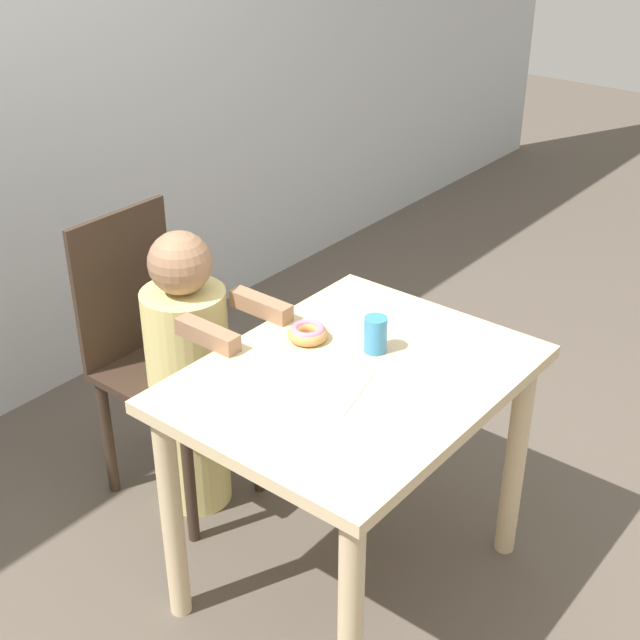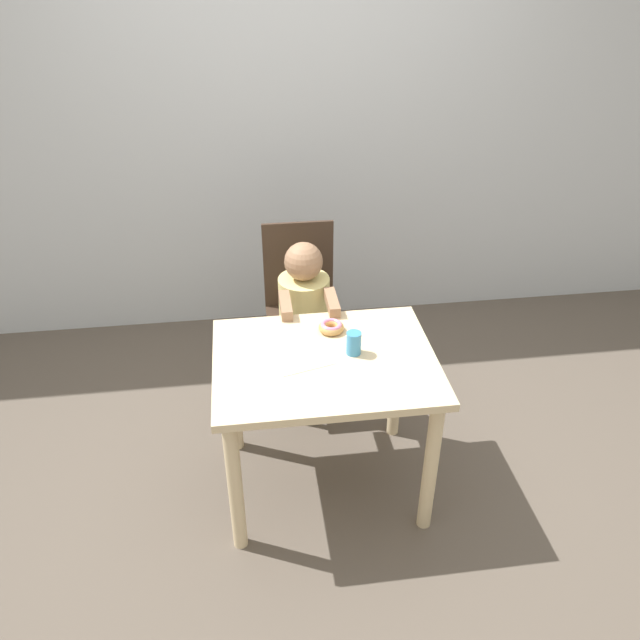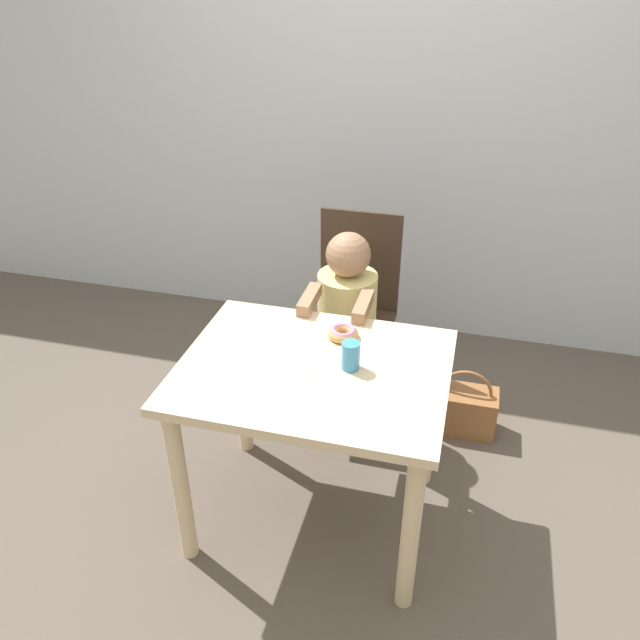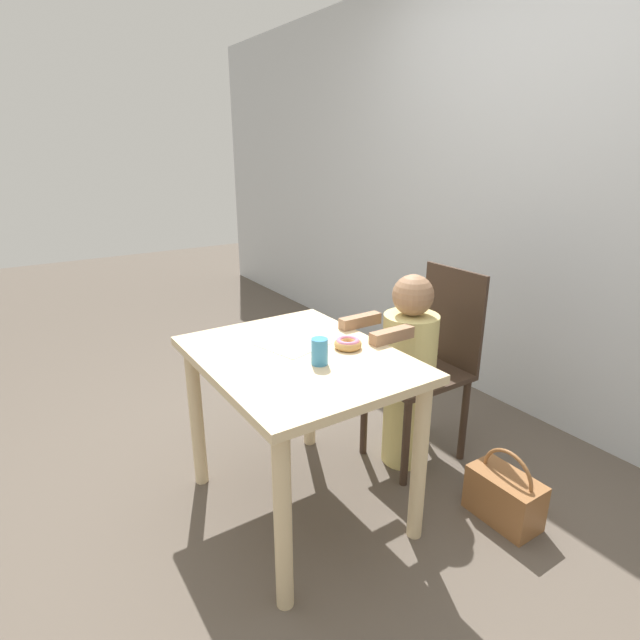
% 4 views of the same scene
% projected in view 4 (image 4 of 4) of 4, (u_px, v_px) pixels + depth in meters
% --- Properties ---
extents(ground_plane, '(12.00, 12.00, 0.00)m').
position_uv_depth(ground_plane, '(300.00, 505.00, 2.18)').
color(ground_plane, brown).
extents(wall_back, '(8.00, 0.05, 2.50)m').
position_uv_depth(wall_back, '(555.00, 195.00, 2.58)').
color(wall_back, silver).
rests_on(wall_back, ground_plane).
extents(dining_table, '(0.92, 0.72, 0.72)m').
position_uv_depth(dining_table, '(298.00, 383.00, 1.99)').
color(dining_table, beige).
rests_on(dining_table, ground_plane).
extents(chair, '(0.37, 0.45, 0.94)m').
position_uv_depth(chair, '(428.00, 366.00, 2.42)').
color(chair, '#38281E').
rests_on(chair, ground_plane).
extents(child_figure, '(0.27, 0.44, 0.95)m').
position_uv_depth(child_figure, '(407.00, 372.00, 2.35)').
color(child_figure, '#E0D17F').
rests_on(child_figure, ground_plane).
extents(donut, '(0.11, 0.11, 0.04)m').
position_uv_depth(donut, '(348.00, 343.00, 2.00)').
color(donut, tan).
rests_on(donut, dining_table).
extents(napkin, '(0.28, 0.28, 0.00)m').
position_uv_depth(napkin, '(293.00, 344.00, 2.05)').
color(napkin, white).
rests_on(napkin, dining_table).
extents(handbag, '(0.30, 0.16, 0.33)m').
position_uv_depth(handbag, '(504.00, 496.00, 2.07)').
color(handbag, brown).
rests_on(handbag, ground_plane).
extents(cup, '(0.06, 0.06, 0.10)m').
position_uv_depth(cup, '(320.00, 351.00, 1.84)').
color(cup, teal).
rests_on(cup, dining_table).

